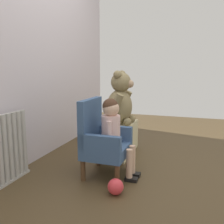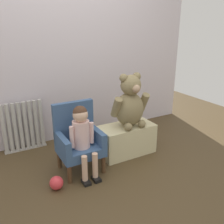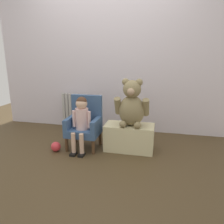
{
  "view_description": "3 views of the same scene",
  "coord_description": "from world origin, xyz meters",
  "px_view_note": "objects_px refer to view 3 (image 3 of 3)",
  "views": [
    {
      "loc": [
        -2.21,
        -0.31,
        0.99
      ],
      "look_at": [
        0.16,
        0.48,
        0.55
      ],
      "focal_mm": 40.0,
      "sensor_mm": 36.0,
      "label": 1
    },
    {
      "loc": [
        -0.97,
        -1.72,
        1.47
      ],
      "look_at": [
        0.25,
        0.45,
        0.58
      ],
      "focal_mm": 40.0,
      "sensor_mm": 36.0,
      "label": 2
    },
    {
      "loc": [
        0.87,
        -2.2,
        1.26
      ],
      "look_at": [
        0.25,
        0.49,
        0.52
      ],
      "focal_mm": 35.0,
      "sensor_mm": 36.0,
      "label": 3
    }
  ],
  "objects_px": {
    "radiator": "(76,111)",
    "child_figure": "(81,116)",
    "child_armchair": "(85,123)",
    "toy_ball": "(56,147)",
    "large_teddy_bear": "(132,105)",
    "low_bench": "(129,137)"
  },
  "relations": [
    {
      "from": "child_armchair",
      "to": "toy_ball",
      "type": "relative_size",
      "value": 5.52
    },
    {
      "from": "toy_ball",
      "to": "child_figure",
      "type": "bearing_deg",
      "value": 21.21
    },
    {
      "from": "child_figure",
      "to": "low_bench",
      "type": "xyz_separation_m",
      "value": [
        0.62,
        0.14,
        -0.29
      ]
    },
    {
      "from": "radiator",
      "to": "child_armchair",
      "type": "distance_m",
      "value": 0.82
    },
    {
      "from": "child_armchair",
      "to": "large_teddy_bear",
      "type": "xyz_separation_m",
      "value": [
        0.64,
        0.01,
        0.28
      ]
    },
    {
      "from": "low_bench",
      "to": "large_teddy_bear",
      "type": "relative_size",
      "value": 1.06
    },
    {
      "from": "child_armchair",
      "to": "low_bench",
      "type": "distance_m",
      "value": 0.64
    },
    {
      "from": "low_bench",
      "to": "toy_ball",
      "type": "xyz_separation_m",
      "value": [
        -0.94,
        -0.27,
        -0.11
      ]
    },
    {
      "from": "large_teddy_bear",
      "to": "toy_ball",
      "type": "xyz_separation_m",
      "value": [
        -0.97,
        -0.25,
        -0.56
      ]
    },
    {
      "from": "low_bench",
      "to": "child_armchair",
      "type": "bearing_deg",
      "value": -177.21
    },
    {
      "from": "child_armchair",
      "to": "toy_ball",
      "type": "height_order",
      "value": "child_armchair"
    },
    {
      "from": "child_figure",
      "to": "large_teddy_bear",
      "type": "relative_size",
      "value": 1.18
    },
    {
      "from": "low_bench",
      "to": "toy_ball",
      "type": "distance_m",
      "value": 0.99
    },
    {
      "from": "child_figure",
      "to": "large_teddy_bear",
      "type": "bearing_deg",
      "value": 11.32
    },
    {
      "from": "toy_ball",
      "to": "low_bench",
      "type": "bearing_deg",
      "value": 15.99
    },
    {
      "from": "toy_ball",
      "to": "child_armchair",
      "type": "bearing_deg",
      "value": 36.32
    },
    {
      "from": "toy_ball",
      "to": "large_teddy_bear",
      "type": "bearing_deg",
      "value": 14.77
    },
    {
      "from": "child_figure",
      "to": "toy_ball",
      "type": "relative_size",
      "value": 5.62
    },
    {
      "from": "child_armchair",
      "to": "large_teddy_bear",
      "type": "bearing_deg",
      "value": 1.34
    },
    {
      "from": "radiator",
      "to": "child_figure",
      "type": "relative_size",
      "value": 0.84
    },
    {
      "from": "child_figure",
      "to": "toy_ball",
      "type": "height_order",
      "value": "child_figure"
    },
    {
      "from": "child_armchair",
      "to": "radiator",
      "type": "bearing_deg",
      "value": 120.7
    }
  ]
}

